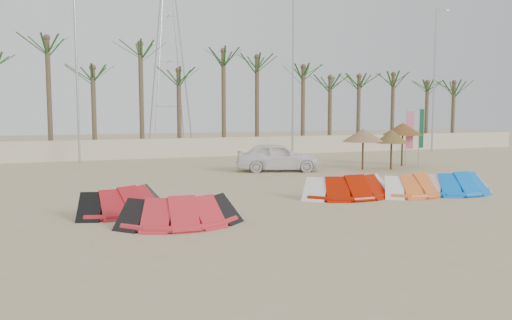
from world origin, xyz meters
name	(u,v)px	position (x,y,z in m)	size (l,w,h in m)	color
ground	(335,229)	(0.00, 0.00, 0.00)	(120.00, 120.00, 0.00)	tan
boundary_wall	(173,148)	(0.00, 22.00, 0.65)	(60.00, 0.30, 1.30)	beige
palm_line	(176,64)	(0.67, 23.50, 6.44)	(52.00, 4.00, 7.70)	brown
lamp_b	(77,66)	(-5.96, 20.00, 5.77)	(1.25, 0.14, 11.00)	#A5A8AD
lamp_c	(293,73)	(8.04, 20.00, 5.77)	(1.25, 0.14, 11.00)	#A5A8AD
lamp_d	(435,77)	(20.04, 20.00, 5.77)	(1.25, 0.14, 11.00)	#A5A8AD
pylon	(170,151)	(1.00, 28.00, 0.00)	(3.00, 3.00, 14.00)	#A5A8AD
kite_red_left	(124,199)	(-5.05, 4.24, 0.42)	(3.48, 2.60, 0.90)	#AE1921
kite_red_mid	(178,209)	(-3.80, 2.10, 0.42)	(3.37, 1.61, 0.90)	red
kite_red_right	(345,185)	(2.92, 4.37, 0.42)	(3.61, 1.57, 0.90)	#A31300
kite_orange	(411,183)	(5.47, 3.87, 0.42)	(3.24, 2.05, 0.90)	orange
kite_blue	(452,182)	(7.15, 3.61, 0.42)	(3.18, 1.55, 0.90)	blue
parasol_left	(363,135)	(8.13, 11.34, 1.86)	(2.23, 2.23, 2.21)	#4C331E
parasol_mid	(392,137)	(9.67, 10.96, 1.78)	(1.79, 1.79, 2.13)	#4C331E
parasol_right	(403,129)	(11.34, 12.24, 2.12)	(2.28, 2.28, 2.48)	#4C331E
flag_pink	(409,132)	(11.74, 12.20, 1.97)	(0.45, 0.12, 3.32)	#A5A8AD
flag_green	(422,130)	(12.46, 11.99, 2.04)	(0.44, 0.14, 3.45)	#A5A8AD
car	(278,157)	(3.65, 12.45, 0.74)	(1.76, 4.37, 1.49)	white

